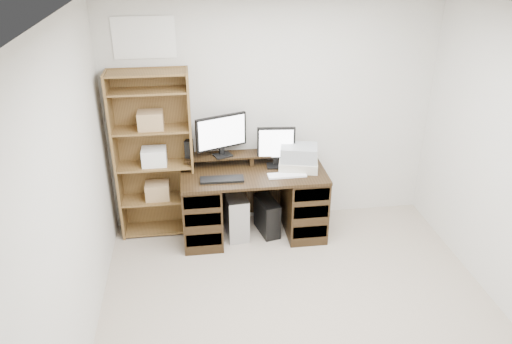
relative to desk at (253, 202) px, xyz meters
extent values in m
cube|color=#AF9F8C|center=(0.25, -1.64, -0.40)|extent=(3.50, 4.00, 0.02)
cube|color=white|center=(0.25, -1.64, 2.12)|extent=(3.50, 4.00, 0.02)
cube|color=silver|center=(0.25, 0.37, 0.86)|extent=(3.50, 0.02, 2.50)
cube|color=silver|center=(-1.51, -1.64, 0.86)|extent=(0.02, 4.00, 2.50)
cube|color=white|center=(-1.01, 0.35, 1.69)|extent=(0.60, 0.01, 0.40)
cube|color=black|center=(0.00, -0.01, 0.35)|extent=(1.50, 0.70, 0.03)
cube|color=black|center=(-0.55, -0.01, -0.03)|extent=(0.40, 0.66, 0.72)
cube|color=black|center=(0.55, -0.01, -0.03)|extent=(0.40, 0.66, 0.72)
cube|color=black|center=(0.00, 0.32, 0.01)|extent=(1.48, 0.02, 0.65)
cube|color=black|center=(-0.55, -0.34, -0.21)|extent=(0.36, 0.01, 0.14)
cube|color=black|center=(-0.55, -0.34, 0.03)|extent=(0.36, 0.01, 0.14)
cube|color=black|center=(-0.55, -0.34, 0.23)|extent=(0.36, 0.01, 0.14)
cube|color=black|center=(0.55, -0.34, -0.21)|extent=(0.36, 0.01, 0.14)
cube|color=black|center=(0.55, -0.34, 0.03)|extent=(0.36, 0.01, 0.14)
cube|color=black|center=(0.55, -0.34, 0.23)|extent=(0.36, 0.01, 0.14)
cube|color=black|center=(-0.65, 0.21, 0.41)|extent=(0.04, 0.20, 0.10)
cube|color=black|center=(0.00, 0.21, 0.41)|extent=(0.04, 0.20, 0.10)
cube|color=black|center=(0.65, 0.21, 0.41)|extent=(0.04, 0.20, 0.10)
cube|color=black|center=(0.00, 0.21, 0.47)|extent=(1.40, 0.22, 0.02)
cube|color=black|center=(-0.30, 0.17, 0.49)|extent=(0.22, 0.20, 0.02)
cube|color=black|center=(-0.31, 0.19, 0.55)|extent=(0.06, 0.05, 0.10)
cube|color=black|center=(-0.31, 0.19, 0.74)|extent=(0.53, 0.23, 0.35)
cube|color=white|center=(-0.30, 0.17, 0.74)|extent=(0.48, 0.18, 0.31)
cube|color=black|center=(0.25, 0.09, 0.37)|extent=(0.20, 0.16, 0.02)
cube|color=black|center=(0.26, 0.11, 0.43)|extent=(0.05, 0.04, 0.10)
cube|color=black|center=(0.26, 0.11, 0.62)|extent=(0.40, 0.07, 0.34)
cube|color=white|center=(0.25, 0.09, 0.62)|extent=(0.35, 0.04, 0.30)
cube|color=black|center=(-0.65, 0.19, 0.58)|extent=(0.10, 0.10, 0.19)
cube|color=black|center=(-0.34, -0.16, 0.37)|extent=(0.44, 0.16, 0.02)
cube|color=white|center=(0.33, -0.14, 0.37)|extent=(0.39, 0.13, 0.02)
ellipsoid|color=silver|center=(0.57, -0.09, 0.38)|extent=(0.08, 0.06, 0.03)
cube|color=beige|center=(0.48, 0.01, 0.41)|extent=(0.46, 0.38, 0.10)
cube|color=#989DA2|center=(0.48, 0.01, 0.54)|extent=(0.42, 0.35, 0.16)
cube|color=#B0B3B7|center=(-0.19, 0.04, -0.15)|extent=(0.25, 0.50, 0.49)
cube|color=black|center=(0.15, 0.01, -0.19)|extent=(0.25, 0.42, 0.40)
cube|color=#19FF33|center=(0.19, -0.18, -0.11)|extent=(0.01, 0.01, 0.01)
cube|color=brown|center=(-1.40, 0.19, 0.51)|extent=(0.02, 0.30, 1.80)
cube|color=brown|center=(-0.62, 0.19, 0.51)|extent=(0.02, 0.30, 1.80)
cube|color=brown|center=(-1.01, 0.33, 0.51)|extent=(0.80, 0.01, 1.80)
cube|color=brown|center=(-1.01, 0.19, -0.36)|extent=(0.75, 0.28, 0.02)
cube|color=brown|center=(-1.01, 0.19, 0.01)|extent=(0.75, 0.28, 0.02)
cube|color=brown|center=(-1.01, 0.19, 0.41)|extent=(0.75, 0.28, 0.02)
cube|color=brown|center=(-1.01, 0.19, 0.81)|extent=(0.75, 0.28, 0.02)
cube|color=brown|center=(-1.01, 0.19, 1.21)|extent=(0.75, 0.28, 0.02)
cube|color=brown|center=(-1.01, 0.19, 1.39)|extent=(0.75, 0.28, 0.02)
cube|color=#A07F54|center=(-1.01, 0.19, 0.11)|extent=(0.25, 0.20, 0.18)
cube|color=white|center=(-1.01, 0.19, 0.51)|extent=(0.25, 0.20, 0.18)
cube|color=#A07F54|center=(-1.01, 0.19, 0.91)|extent=(0.25, 0.20, 0.18)
camera|label=1|loc=(-0.60, -4.61, 2.63)|focal=35.00mm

